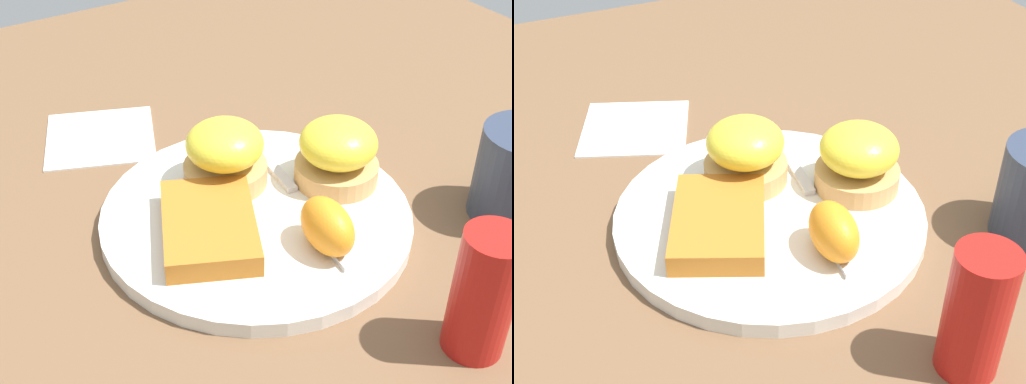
% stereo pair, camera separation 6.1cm
% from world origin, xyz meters
% --- Properties ---
extents(ground_plane, '(1.10, 1.10, 0.00)m').
position_xyz_m(ground_plane, '(0.00, 0.00, 0.00)').
color(ground_plane, brown).
extents(plate, '(0.27, 0.27, 0.01)m').
position_xyz_m(plate, '(0.00, 0.00, 0.01)').
color(plate, silver).
rests_on(plate, ground_plane).
extents(sandwich_benedict_left, '(0.08, 0.08, 0.06)m').
position_xyz_m(sandwich_benedict_left, '(0.00, 0.09, 0.04)').
color(sandwich_benedict_left, tan).
rests_on(sandwich_benedict_left, plate).
extents(sandwich_benedict_right, '(0.08, 0.08, 0.06)m').
position_xyz_m(sandwich_benedict_right, '(-0.05, -0.00, 0.04)').
color(sandwich_benedict_right, tan).
rests_on(sandwich_benedict_right, plate).
extents(hashbrown_patty, '(0.13, 0.12, 0.02)m').
position_xyz_m(hashbrown_patty, '(0.01, -0.05, 0.02)').
color(hashbrown_patty, '#B26821').
rests_on(hashbrown_patty, plate).
extents(orange_wedge, '(0.06, 0.04, 0.04)m').
position_xyz_m(orange_wedge, '(0.07, 0.02, 0.04)').
color(orange_wedge, orange).
rests_on(orange_wedge, plate).
extents(fork, '(0.24, 0.05, 0.00)m').
position_xyz_m(fork, '(0.00, 0.04, 0.02)').
color(fork, silver).
rests_on(fork, plate).
extents(napkin, '(0.14, 0.14, 0.00)m').
position_xyz_m(napkin, '(-0.21, -0.06, 0.00)').
color(napkin, white).
rests_on(napkin, ground_plane).
extents(condiment_bottle, '(0.04, 0.04, 0.10)m').
position_xyz_m(condiment_bottle, '(0.20, 0.06, 0.05)').
color(condiment_bottle, '#B21914').
rests_on(condiment_bottle, ground_plane).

